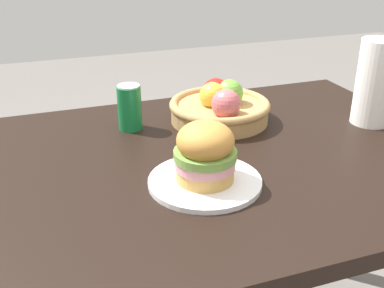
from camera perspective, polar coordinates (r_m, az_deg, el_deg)
dining_table at (r=1.21m, az=-0.60°, el=-6.26°), size 1.40×0.90×0.75m
plate at (r=1.06m, az=1.59°, el=-4.50°), size 0.25×0.25×0.01m
sandwich at (r=1.02m, az=1.63°, el=-0.99°), size 0.14×0.14×0.13m
soda_can at (r=1.33m, az=-7.46°, el=4.37°), size 0.07×0.07×0.13m
fruit_basket at (r=1.37m, az=3.36°, el=4.49°), size 0.29×0.29×0.12m
paper_towel_roll at (r=1.43m, az=21.10°, el=6.87°), size 0.11×0.11×0.24m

